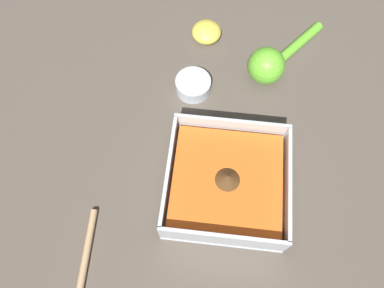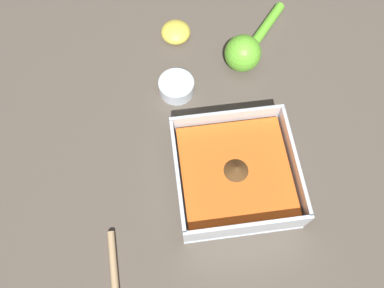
{
  "view_description": "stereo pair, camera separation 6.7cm",
  "coord_description": "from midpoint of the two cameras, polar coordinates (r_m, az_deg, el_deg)",
  "views": [
    {
      "loc": [
        0.06,
        0.21,
        0.64
      ],
      "look_at": [
        0.09,
        -0.06,
        0.03
      ],
      "focal_mm": 35.0,
      "sensor_mm": 36.0,
      "label": 1
    },
    {
      "loc": [
        0.12,
        0.21,
        0.64
      ],
      "look_at": [
        0.09,
        -0.06,
        0.03
      ],
      "focal_mm": 35.0,
      "sensor_mm": 36.0,
      "label": 2
    }
  ],
  "objects": [
    {
      "name": "spice_bowl",
      "position": [
        0.75,
        -4.94,
        8.42
      ],
      "size": [
        0.07,
        0.07,
        0.03
      ],
      "color": "silver",
      "rests_on": "ground_plane"
    },
    {
      "name": "ground_plane",
      "position": [
        0.68,
        5.15,
        -5.49
      ],
      "size": [
        4.0,
        4.0,
        0.0
      ],
      "primitive_type": "plane",
      "color": "brown"
    },
    {
      "name": "lemon_half",
      "position": [
        0.83,
        -4.88,
        16.41
      ],
      "size": [
        0.06,
        0.06,
        0.03
      ],
      "color": "#EFDB4C",
      "rests_on": "ground_plane"
    },
    {
      "name": "square_dish",
      "position": [
        0.66,
        3.65,
        -4.9
      ],
      "size": [
        0.21,
        0.21,
        0.07
      ],
      "color": "silver",
      "rests_on": "ground_plane"
    },
    {
      "name": "lemon_squeezer",
      "position": [
        0.78,
        5.76,
        13.89
      ],
      "size": [
        0.16,
        0.18,
        0.07
      ],
      "rotation": [
        0.0,
        0.0,
        0.88
      ],
      "color": "#6BC633",
      "rests_on": "ground_plane"
    }
  ]
}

